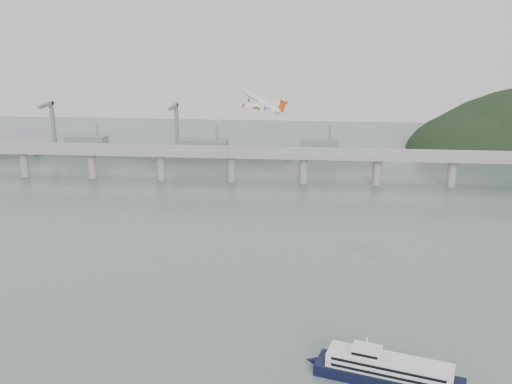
# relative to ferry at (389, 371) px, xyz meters

# --- Properties ---
(ground) EXTENTS (900.00, 900.00, 0.00)m
(ground) POSITION_rel_ferry_xyz_m (-50.01, 32.20, -3.93)
(ground) COLOR slate
(ground) RESTS_ON ground
(bridge) EXTENTS (800.00, 22.00, 23.90)m
(bridge) POSITION_rel_ferry_xyz_m (-51.16, 232.20, 13.72)
(bridge) COLOR gray
(bridge) RESTS_ON ground
(distant_fleet) EXTENTS (453.00, 60.90, 40.00)m
(distant_fleet) POSITION_rel_ferry_xyz_m (-205.36, 297.28, 2.29)
(distant_fleet) COLOR slate
(distant_fleet) RESTS_ON ground
(ferry) EXTENTS (74.95, 29.87, 14.49)m
(ferry) POSITION_rel_ferry_xyz_m (0.00, 0.00, 0.00)
(ferry) COLOR black
(ferry) RESTS_ON ground
(airliner) EXTENTS (26.07, 26.18, 11.74)m
(airliner) POSITION_rel_ferry_xyz_m (-50.81, 139.10, 64.46)
(airliner) COLOR white
(airliner) RESTS_ON ground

